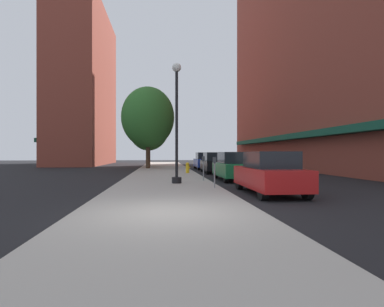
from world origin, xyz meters
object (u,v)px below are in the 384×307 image
parking_meter_near (215,168)px  car_green (234,167)px  fire_hydrant (188,168)px  parking_meter_far (203,165)px  tree_near (149,127)px  tree_mid (148,117)px  car_red (269,173)px  car_blue (205,161)px  car_black (214,163)px  lamppost (177,120)px

parking_meter_near → car_green: 5.25m
fire_hydrant → car_green: car_green is taller
parking_meter_far → tree_near: size_ratio=0.18×
tree_mid → parking_meter_far: bearing=-75.6°
tree_mid → parking_meter_near: bearing=-78.4°
tree_mid → car_red: (5.55, -18.85, -4.29)m
parking_meter_far → car_red: size_ratio=0.30×
car_blue → parking_meter_far: bearing=-99.7°
parking_meter_near → fire_hydrant: bearing=92.0°
tree_near → car_red: 24.77m
car_red → parking_meter_near: bearing=146.0°
parking_meter_far → tree_near: 19.70m
fire_hydrant → car_red: (2.29, -11.20, 0.29)m
car_black → car_blue: bearing=90.5°
parking_meter_near → parking_meter_far: size_ratio=1.00×
fire_hydrant → car_black: 2.80m
fire_hydrant → lamppost: bearing=-98.6°
parking_meter_far → tree_near: bearing=101.2°
tree_near → car_black: size_ratio=1.66×
car_blue → car_green: bearing=-91.7°
tree_mid → car_green: tree_mid is taller
parking_meter_far → car_black: size_ratio=0.30×
parking_meter_far → car_red: 5.20m
parking_meter_far → lamppost: bearing=-138.9°
tree_mid → car_blue: bearing=-2.2°
car_green → parking_meter_near: bearing=-111.9°
fire_hydrant → car_red: 11.43m
fire_hydrant → car_black: (2.29, 1.58, 0.29)m
lamppost → parking_meter_near: size_ratio=4.50×
tree_near → car_red: size_ratio=1.66×
car_black → car_green: bearing=-89.5°
lamppost → car_red: size_ratio=1.37×
parking_meter_far → tree_mid: size_ratio=0.16×
tree_near → car_blue: (5.71, -5.17, -3.76)m
tree_near → car_blue: size_ratio=1.66×
fire_hydrant → car_green: bearing=-65.7°
car_red → car_blue: 18.63m
tree_near → car_black: 12.98m
fire_hydrant → parking_meter_far: parking_meter_far is taller
lamppost → parking_meter_near: (1.50, -2.27, -2.25)m
fire_hydrant → car_black: size_ratio=0.18×
car_green → car_blue: bearing=89.9°
tree_mid → car_black: tree_mid is taller
parking_meter_near → car_black: size_ratio=0.30×
car_green → car_black: size_ratio=1.00×
car_blue → tree_near: bearing=136.1°
parking_meter_far → car_blue: (1.95, 13.82, -0.14)m
lamppost → parking_meter_far: bearing=41.1°
car_green → car_blue: size_ratio=1.00×
lamppost → tree_near: 20.47m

